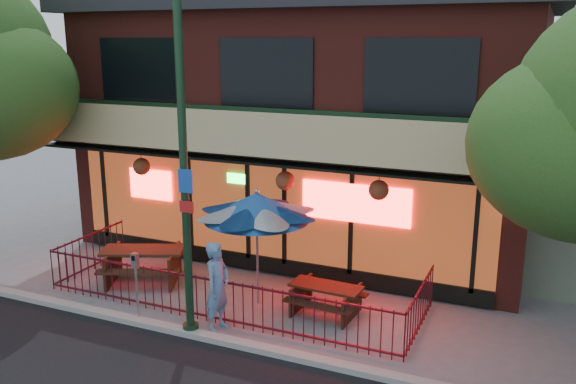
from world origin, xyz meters
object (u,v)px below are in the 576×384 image
object	(u,v)px
patio_umbrella	(257,206)
parking_meter_near	(136,276)
picnic_table_left	(143,260)
picnic_table_right	(326,295)
street_light	(185,182)
pedestrian	(217,287)

from	to	relation	value
patio_umbrella	parking_meter_near	world-z (taller)	patio_umbrella
patio_umbrella	picnic_table_left	bearing A→B (deg)	179.54
picnic_table_left	patio_umbrella	distance (m)	3.56
picnic_table_right	patio_umbrella	distance (m)	2.42
street_light	picnic_table_right	size ratio (longest dim) A/B	4.39
picnic_table_right	picnic_table_left	bearing A→B (deg)	-179.00
picnic_table_right	patio_umbrella	world-z (taller)	patio_umbrella
street_light	pedestrian	size ratio (longest dim) A/B	3.75
picnic_table_right	pedestrian	size ratio (longest dim) A/B	0.85
pedestrian	parking_meter_near	world-z (taller)	pedestrian
street_light	pedestrian	xyz separation A→B (m)	(0.43, 0.38, -2.21)
street_light	parking_meter_near	world-z (taller)	street_light
parking_meter_near	picnic_table_left	bearing A→B (deg)	123.59
street_light	parking_meter_near	xyz separation A→B (m)	(-1.29, 0.00, -2.12)
picnic_table_left	picnic_table_right	distance (m)	4.70
picnic_table_right	pedestrian	bearing A→B (deg)	-138.16
street_light	pedestrian	bearing A→B (deg)	41.64
street_light	picnic_table_left	size ratio (longest dim) A/B	2.94
patio_umbrella	parking_meter_near	bearing A→B (deg)	-135.67
street_light	parking_meter_near	bearing A→B (deg)	179.88
picnic_table_left	parking_meter_near	size ratio (longest dim) A/B	1.57
picnic_table_left	patio_umbrella	xyz separation A→B (m)	(3.12, -0.03, 1.71)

